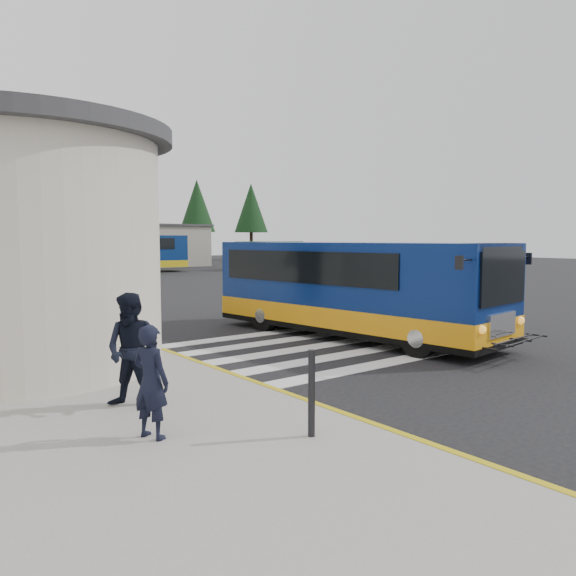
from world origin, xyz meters
TOP-DOWN VIEW (x-y plane):
  - ground at (0.00, 0.00)m, footprint 140.00×140.00m
  - curb_strip at (-4.05, 4.00)m, footprint 0.12×34.00m
  - crosswalk at (-0.50, -0.80)m, footprint 8.00×5.35m
  - depot_building at (6.00, 42.00)m, footprint 26.40×8.40m
  - tree_line at (6.29, 50.00)m, footprint 58.40×4.40m
  - transit_bus at (1.31, -0.30)m, footprint 3.88×9.64m
  - pedestrian_a at (-6.77, -4.79)m, footprint 0.55×0.65m
  - pedestrian_b at (-6.42, -3.35)m, footprint 1.07×1.10m
  - bollard at (-5.07, -6.04)m, footprint 0.10×0.10m
  - far_bus_a at (7.68, 32.82)m, footprint 10.47×4.33m
  - far_bus_b at (20.95, 30.44)m, footprint 8.70×5.51m

SIDE VIEW (x-z plane):
  - ground at x=0.00m, z-range 0.00..0.00m
  - crosswalk at x=-0.50m, z-range 0.00..0.01m
  - curb_strip at x=-4.05m, z-range 0.00..0.16m
  - bollard at x=-5.07m, z-range 0.15..1.31m
  - pedestrian_a at x=-6.77m, z-range 0.15..1.66m
  - pedestrian_b at x=-6.42m, z-range 0.15..1.94m
  - transit_bus at x=1.31m, z-range -0.06..2.60m
  - far_bus_b at x=20.95m, z-range 0.33..2.51m
  - far_bus_a at x=7.68m, z-range 0.39..3.01m
  - depot_building at x=6.00m, z-range 0.01..4.21m
  - tree_line at x=6.29m, z-range 1.77..11.77m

